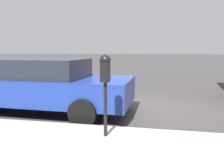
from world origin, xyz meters
The scene contains 3 objects.
ground_plane centered at (0.00, 0.00, 0.00)m, with size 220.00×220.00×0.00m, color #3D3A3A.
parking_meter centered at (-2.72, 0.69, 1.27)m, with size 0.21×0.19×1.44m.
car_blue centered at (-0.92, 2.91, 0.78)m, with size 2.22×4.91×1.46m.
Camera 1 is at (-6.34, -0.12, 1.67)m, focal length 35.00 mm.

